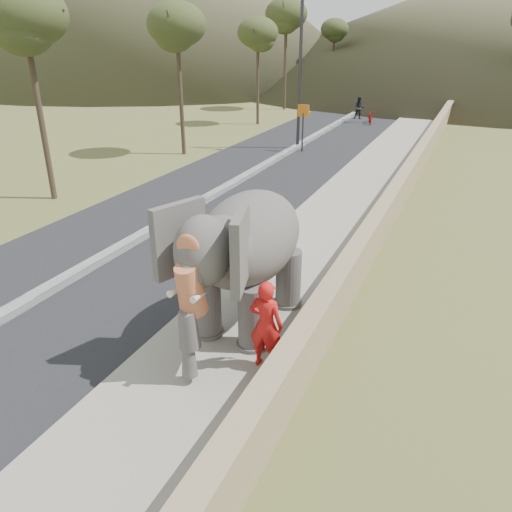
# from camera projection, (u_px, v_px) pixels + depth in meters

# --- Properties ---
(ground) EXTENTS (160.00, 160.00, 0.00)m
(ground) POSITION_uv_depth(u_px,v_px,m) (214.00, 367.00, 9.38)
(ground) COLOR olive
(ground) RESTS_ON ground
(road) EXTENTS (7.00, 120.00, 0.03)m
(road) POSITION_uv_depth(u_px,v_px,m) (222.00, 192.00, 19.56)
(road) COLOR black
(road) RESTS_ON ground
(median) EXTENTS (0.35, 120.00, 0.22)m
(median) POSITION_uv_depth(u_px,v_px,m) (221.00, 190.00, 19.52)
(median) COLOR black
(median) RESTS_ON ground
(walkway) EXTENTS (3.00, 120.00, 0.15)m
(walkway) POSITION_uv_depth(u_px,v_px,m) (347.00, 207.00, 17.70)
(walkway) COLOR #9E9687
(walkway) RESTS_ON ground
(parapet) EXTENTS (0.30, 120.00, 1.10)m
(parapet) POSITION_uv_depth(u_px,v_px,m) (396.00, 200.00, 16.90)
(parapet) COLOR tan
(parapet) RESTS_ON ground
(lamppost) EXTENTS (1.76, 0.36, 8.00)m
(lamppost) POSITION_uv_depth(u_px,v_px,m) (307.00, 52.00, 24.93)
(lamppost) COLOR #2F3034
(lamppost) RESTS_ON ground
(signboard) EXTENTS (0.60, 0.08, 2.40)m
(signboard) POSITION_uv_depth(u_px,v_px,m) (303.00, 120.00, 25.59)
(signboard) COLOR #2D2D33
(signboard) RESTS_ON ground
(hill_far) EXTENTS (80.00, 80.00, 14.00)m
(hill_far) POSITION_uv_depth(u_px,v_px,m) (508.00, 21.00, 63.13)
(hill_far) COLOR brown
(hill_far) RESTS_ON ground
(elephant_and_man) EXTENTS (2.33, 4.07, 2.91)m
(elephant_and_man) POSITION_uv_depth(u_px,v_px,m) (250.00, 257.00, 10.08)
(elephant_and_man) COLOR #605B57
(elephant_and_man) RESTS_ON ground
(motorcyclist) EXTENTS (1.75, 1.78, 1.75)m
(motorcyclist) POSITION_uv_depth(u_px,v_px,m) (366.00, 113.00, 34.16)
(motorcyclist) COLOR #990F0D
(motorcyclist) RESTS_ON ground
(trees) EXTENTS (41.51, 42.33, 8.43)m
(trees) POSITION_uv_depth(u_px,v_px,m) (396.00, 66.00, 33.13)
(trees) COLOR #473828
(trees) RESTS_ON ground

